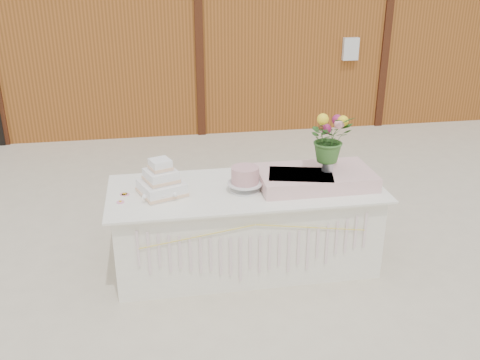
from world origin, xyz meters
name	(u,v)px	position (x,y,z in m)	size (l,w,h in m)	color
ground	(245,263)	(0.00, 0.00, 0.00)	(80.00, 80.00, 0.00)	beige
barn	(188,14)	(-0.01, 5.99, 1.68)	(12.60, 4.60, 3.30)	#95511F
cake_table	(246,227)	(0.00, 0.00, 0.39)	(2.40, 1.00, 0.77)	white
wedding_cake	(161,183)	(-0.73, -0.02, 0.88)	(0.45, 0.45, 0.32)	white
pink_cake_stand	(245,178)	(-0.02, -0.07, 0.89)	(0.30, 0.30, 0.22)	silver
satin_runner	(315,178)	(0.62, -0.02, 0.83)	(1.01, 0.58, 0.13)	beige
flower_vase	(328,163)	(0.73, -0.04, 0.97)	(0.10, 0.10, 0.14)	#BCBDC1
bouquet	(330,133)	(0.73, -0.04, 1.25)	(0.38, 0.33, 0.42)	#3A6D2B
loose_flowers	(128,194)	(-1.02, 0.02, 0.78)	(0.13, 0.31, 0.02)	pink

